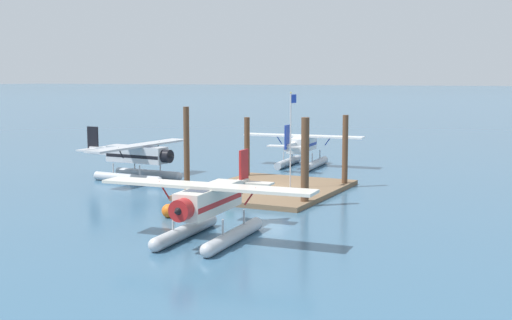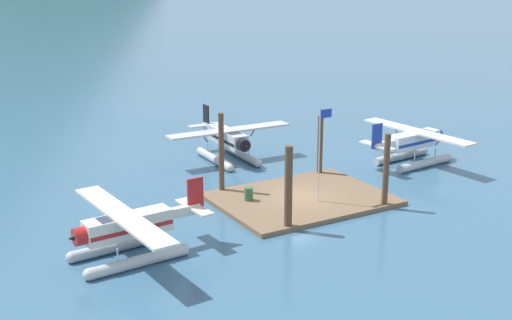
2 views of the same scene
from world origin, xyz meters
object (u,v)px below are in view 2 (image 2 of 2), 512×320
object	(u,v)px
fuel_drum	(249,194)
seaplane_silver_bow_centre	(228,142)
flagpole	(321,144)
seaplane_white_stbd_fwd	(414,144)
mooring_buoy	(156,215)
seaplane_cream_port_aft	(128,232)

from	to	relation	value
fuel_drum	seaplane_silver_bow_centre	bearing A→B (deg)	69.51
flagpole	seaplane_white_stbd_fwd	xyz separation A→B (m)	(12.00, 4.07, -2.63)
mooring_buoy	flagpole	bearing A→B (deg)	-14.94
fuel_drum	seaplane_cream_port_aft	distance (m)	10.71
seaplane_cream_port_aft	mooring_buoy	bearing A→B (deg)	52.86
mooring_buoy	seaplane_silver_bow_centre	xyz separation A→B (m)	(10.05, 9.38, 1.20)
seaplane_cream_port_aft	flagpole	bearing A→B (deg)	7.13
mooring_buoy	seaplane_silver_bow_centre	world-z (taller)	seaplane_silver_bow_centre
seaplane_white_stbd_fwd	flagpole	bearing A→B (deg)	-161.26
flagpole	seaplane_silver_bow_centre	bearing A→B (deg)	91.73
fuel_drum	seaplane_white_stbd_fwd	world-z (taller)	seaplane_white_stbd_fwd
fuel_drum	seaplane_cream_port_aft	xyz separation A→B (m)	(-9.83, -4.16, 0.84)
fuel_drum	seaplane_silver_bow_centre	size ratio (longest dim) A/B	0.08
flagpole	fuel_drum	distance (m)	5.83
seaplane_silver_bow_centre	seaplane_white_stbd_fwd	bearing A→B (deg)	-33.20
flagpole	fuel_drum	world-z (taller)	flagpole
mooring_buoy	seaplane_cream_port_aft	size ratio (longest dim) A/B	0.07
flagpole	seaplane_silver_bow_centre	size ratio (longest dim) A/B	0.61
fuel_drum	mooring_buoy	size ratio (longest dim) A/B	1.17
mooring_buoy	seaplane_cream_port_aft	bearing A→B (deg)	-127.14
flagpole	seaplane_white_stbd_fwd	world-z (taller)	flagpole
seaplane_cream_port_aft	seaplane_silver_bow_centre	xyz separation A→B (m)	(13.47, 13.89, 0.00)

